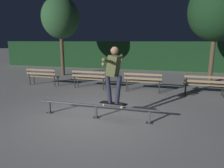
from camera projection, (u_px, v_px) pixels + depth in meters
The scene contains 11 objects.
ground_plane at pixel (96, 117), 5.91m from camera, with size 90.00×90.00×0.00m, color #ADAAA8.
hedge_backdrop at pixel (142, 55), 15.83m from camera, with size 24.00×1.20×2.14m, color #193D1E.
grind_rail at pixel (96, 108), 5.83m from camera, with size 3.59×0.18×0.39m.
skateboard at pixel (113, 104), 5.66m from camera, with size 0.80×0.29×0.09m.
skateboarder at pixel (114, 70), 5.46m from camera, with size 0.63×1.40×1.56m.
park_bench_leftmost at pixel (43, 75), 9.99m from camera, with size 1.60×0.43×0.88m.
park_bench_left_center at pixel (89, 77), 9.35m from camera, with size 1.60×0.43×0.88m.
park_bench_right_center at pixel (143, 80), 8.72m from camera, with size 1.60×0.43×0.88m.
park_bench_rightmost at pixel (205, 83), 8.08m from camera, with size 1.60×0.43×0.88m.
tree_far_right at pixel (217, 10), 9.83m from camera, with size 2.70×2.70×5.14m.
tree_far_left at pixel (60, 18), 12.44m from camera, with size 2.30×2.30×4.84m.
Camera 1 is at (1.91, -5.26, 2.19)m, focal length 32.48 mm.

